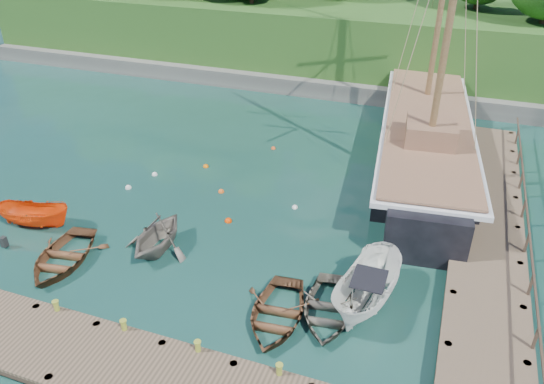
% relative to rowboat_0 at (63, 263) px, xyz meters
% --- Properties ---
extents(ground, '(160.00, 160.00, 0.00)m').
position_rel_rowboat_0_xyz_m(ground, '(6.34, 2.00, 0.00)').
color(ground, '#133224').
rests_on(ground, ground).
extents(dock_east, '(3.20, 24.00, 1.10)m').
position_rel_rowboat_0_xyz_m(dock_east, '(17.84, 9.00, 0.43)').
color(dock_east, '#45382B').
rests_on(dock_east, ground).
extents(bollard_0, '(0.26, 0.26, 0.45)m').
position_rel_rowboat_0_xyz_m(bollard_0, '(2.34, -3.10, 0.00)').
color(bollard_0, olive).
rests_on(bollard_0, ground).
extents(bollard_1, '(0.26, 0.26, 0.45)m').
position_rel_rowboat_0_xyz_m(bollard_1, '(5.34, -3.10, 0.00)').
color(bollard_1, olive).
rests_on(bollard_1, ground).
extents(bollard_2, '(0.26, 0.26, 0.45)m').
position_rel_rowboat_0_xyz_m(bollard_2, '(8.34, -3.10, 0.00)').
color(bollard_2, olive).
rests_on(bollard_2, ground).
extents(rowboat_0, '(3.80, 4.82, 0.90)m').
position_rel_rowboat_0_xyz_m(rowboat_0, '(0.00, 0.00, 0.00)').
color(rowboat_0, brown).
rests_on(rowboat_0, ground).
extents(rowboat_1, '(3.21, 3.70, 1.93)m').
position_rel_rowboat_0_xyz_m(rowboat_1, '(3.51, 2.34, 0.00)').
color(rowboat_1, '#6A6358').
rests_on(rowboat_1, ground).
extents(rowboat_2, '(3.42, 4.51, 0.88)m').
position_rel_rowboat_0_xyz_m(rowboat_2, '(10.19, -0.15, 0.00)').
color(rowboat_2, '#53341F').
rests_on(rowboat_2, ground).
extents(rowboat_3, '(3.48, 4.47, 0.85)m').
position_rel_rowboat_0_xyz_m(rowboat_3, '(11.99, 0.80, 0.00)').
color(rowboat_3, '#585449').
rests_on(rowboat_3, ground).
extents(motorboat_orange, '(3.93, 2.05, 1.44)m').
position_rel_rowboat_0_xyz_m(motorboat_orange, '(-3.17, 2.00, 0.00)').
color(motorboat_orange, '#F3450A').
rests_on(motorboat_orange, ground).
extents(cabin_boat_white, '(2.79, 5.39, 1.98)m').
position_rel_rowboat_0_xyz_m(cabin_boat_white, '(13.34, 1.79, 0.00)').
color(cabin_boat_white, white).
rests_on(cabin_boat_white, ground).
extents(schooner, '(7.42, 28.40, 20.98)m').
position_rel_rowboat_0_xyz_m(schooner, '(14.00, 16.13, 1.16)').
color(schooner, black).
rests_on(schooner, ground).
extents(mooring_buoy_0, '(0.35, 0.35, 0.35)m').
position_rel_rowboat_0_xyz_m(mooring_buoy_0, '(-1.01, 6.77, 0.00)').
color(mooring_buoy_0, silver).
rests_on(mooring_buoy_0, ground).
extents(mooring_buoy_1, '(0.33, 0.33, 0.33)m').
position_rel_rowboat_0_xyz_m(mooring_buoy_1, '(4.04, 8.14, 0.00)').
color(mooring_buoy_1, '#E25716').
rests_on(mooring_buoy_1, ground).
extents(mooring_buoy_2, '(0.37, 0.37, 0.37)m').
position_rel_rowboat_0_xyz_m(mooring_buoy_2, '(5.60, 5.58, 0.00)').
color(mooring_buoy_2, '#ED3800').
rests_on(mooring_buoy_2, ground).
extents(mooring_buoy_3, '(0.31, 0.31, 0.31)m').
position_rel_rowboat_0_xyz_m(mooring_buoy_3, '(8.36, 7.95, 0.00)').
color(mooring_buoy_3, silver).
rests_on(mooring_buoy_3, ground).
extents(mooring_buoy_4, '(0.33, 0.33, 0.33)m').
position_rel_rowboat_0_xyz_m(mooring_buoy_4, '(1.92, 10.56, 0.00)').
color(mooring_buoy_4, orange).
rests_on(mooring_buoy_4, ground).
extents(mooring_buoy_5, '(0.29, 0.29, 0.29)m').
position_rel_rowboat_0_xyz_m(mooring_buoy_5, '(4.89, 14.30, 0.00)').
color(mooring_buoy_5, '#D24A18').
rests_on(mooring_buoy_5, ground).
extents(mooring_buoy_6, '(0.33, 0.33, 0.33)m').
position_rel_rowboat_0_xyz_m(mooring_buoy_6, '(-0.44, 8.63, 0.00)').
color(mooring_buoy_6, silver).
rests_on(mooring_buoy_6, ground).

